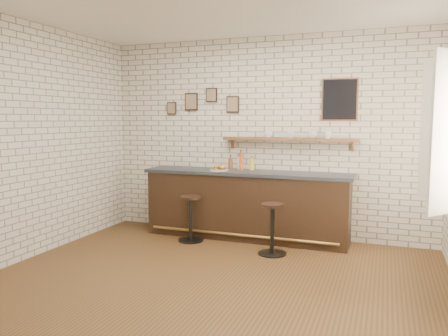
{
  "coord_description": "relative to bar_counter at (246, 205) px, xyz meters",
  "views": [
    {
      "loc": [
        1.74,
        -4.42,
        1.78
      ],
      "look_at": [
        -0.24,
        0.9,
        1.14
      ],
      "focal_mm": 35.0,
      "sensor_mm": 36.0,
      "label": 1
    }
  ],
  "objects": [
    {
      "name": "bitters_bottle_brown",
      "position": [
        -0.3,
        0.15,
        0.59
      ],
      "size": [
        0.07,
        0.07,
        0.22
      ],
      "color": "brown",
      "rests_on": "bar_counter"
    },
    {
      "name": "bar_stool_right",
      "position": [
        0.56,
        -0.65,
        -0.14
      ],
      "size": [
        0.38,
        0.38,
        0.68
      ],
      "color": "black",
      "rests_on": "ground"
    },
    {
      "name": "back_wall_decor",
      "position": [
        0.41,
        0.28,
        1.54
      ],
      "size": [
        2.96,
        0.02,
        0.56
      ],
      "color": "black",
      "rests_on": "ground"
    },
    {
      "name": "potato_chips",
      "position": [
        -0.41,
        -0.08,
        0.52
      ],
      "size": [
        0.26,
        0.19,
        0.0
      ],
      "color": "gold",
      "rests_on": "sandwich_plate"
    },
    {
      "name": "sandwich_plate",
      "position": [
        -0.4,
        -0.07,
        0.51
      ],
      "size": [
        0.28,
        0.28,
        0.01
      ],
      "primitive_type": "cylinder",
      "color": "white",
      "rests_on": "bar_counter"
    },
    {
      "name": "shelf_cup_b",
      "position": [
        0.61,
        0.2,
        1.04
      ],
      "size": [
        0.15,
        0.15,
        0.1
      ],
      "primitive_type": "imported",
      "rotation": [
        0.0,
        0.0,
        1.11
      ],
      "color": "white",
      "rests_on": "wall_shelf"
    },
    {
      "name": "wall_shelf",
      "position": [
        0.59,
        0.2,
        0.97
      ],
      "size": [
        2.0,
        0.18,
        0.18
      ],
      "color": "brown",
      "rests_on": "ground"
    },
    {
      "name": "condiment_bottle_yellow",
      "position": [
        0.04,
        0.15,
        0.59
      ],
      "size": [
        0.06,
        0.06,
        0.21
      ],
      "color": "yellow",
      "rests_on": "bar_counter"
    },
    {
      "name": "ciabatta_sandwich",
      "position": [
        -0.39,
        -0.07,
        0.55
      ],
      "size": [
        0.23,
        0.17,
        0.07
      ],
      "color": "tan",
      "rests_on": "sandwich_plate"
    },
    {
      "name": "shelf_cup_c",
      "position": [
        0.93,
        0.2,
        1.04
      ],
      "size": [
        0.16,
        0.16,
        0.09
      ],
      "primitive_type": "imported",
      "rotation": [
        0.0,
        0.0,
        1.07
      ],
      "color": "white",
      "rests_on": "wall_shelf"
    },
    {
      "name": "bar_counter",
      "position": [
        0.0,
        0.0,
        0.0
      ],
      "size": [
        3.1,
        0.65,
        1.01
      ],
      "color": "#2F1F11",
      "rests_on": "ground"
    },
    {
      "name": "bar_stool_left",
      "position": [
        -0.71,
        -0.45,
        -0.15
      ],
      "size": [
        0.37,
        0.37,
        0.66
      ],
      "color": "black",
      "rests_on": "ground"
    },
    {
      "name": "ground",
      "position": [
        0.19,
        -1.7,
        -0.51
      ],
      "size": [
        5.0,
        5.0,
        0.0
      ],
      "primitive_type": "plane",
      "color": "brown",
      "rests_on": "ground"
    },
    {
      "name": "shelf_cup_d",
      "position": [
        1.14,
        0.2,
        1.04
      ],
      "size": [
        0.12,
        0.12,
        0.1
      ],
      "primitive_type": "imported",
      "rotation": [
        0.0,
        0.0,
        -0.19
      ],
      "color": "white",
      "rests_on": "wall_shelf"
    },
    {
      "name": "bitters_bottle_amber",
      "position": [
        -0.14,
        0.15,
        0.63
      ],
      "size": [
        0.07,
        0.07,
        0.3
      ],
      "color": "#AF501C",
      "rests_on": "bar_counter"
    },
    {
      "name": "shelf_cup_a",
      "position": [
        0.28,
        0.2,
        1.04
      ],
      "size": [
        0.14,
        0.14,
        0.09
      ],
      "primitive_type": "imported",
      "rotation": [
        0.0,
        0.0,
        0.16
      ],
      "color": "white",
      "rests_on": "wall_shelf"
    },
    {
      "name": "bitters_bottle_white",
      "position": [
        -0.15,
        0.15,
        0.6
      ],
      "size": [
        0.06,
        0.06,
        0.25
      ],
      "color": "silver",
      "rests_on": "bar_counter"
    }
  ]
}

